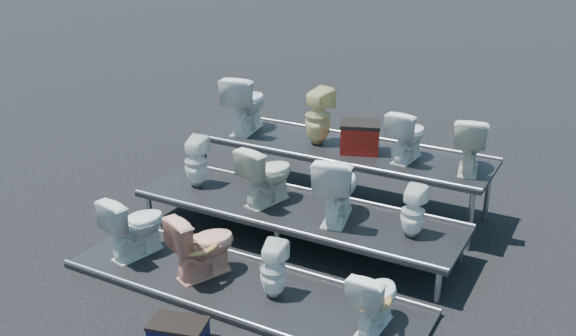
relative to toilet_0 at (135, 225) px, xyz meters
The scene contains 18 objects.
ground 2.02m from the toilet_0, 41.23° to the left, with size 80.00×80.00×0.00m, color black.
tier_front 1.54m from the toilet_0, ahead, with size 4.20×1.20×0.06m, color black.
tier_mid 1.98m from the toilet_0, 41.23° to the left, with size 4.20×1.20×0.46m, color black.
tier_back 2.99m from the toilet_0, 60.29° to the left, with size 4.20×1.20×0.86m, color black.
toilet_0 is the anchor object (origin of this frame).
toilet_1 0.99m from the toilet_0, ahead, with size 0.43×0.76×0.77m, color #E9A187.
toilet_2 1.90m from the toilet_0, ahead, with size 0.29×0.29×0.64m, color white.
toilet_3 3.05m from the toilet_0, ahead, with size 0.37×0.66×0.67m, color white.
toilet_4 1.35m from the toilet_0, 91.53° to the left, with size 0.31×0.32×0.69m, color white.
toilet_5 1.73m from the toilet_0, 50.70° to the left, with size 0.43×0.76×0.77m, color beige.
toilet_6 2.45m from the toilet_0, 32.56° to the left, with size 0.47×0.82×0.84m, color white.
toilet_7 3.27m from the toilet_0, 23.55° to the left, with size 0.27×0.28×0.61m, color white.
toilet_8 2.73m from the toilet_0, 91.14° to the left, with size 0.48×0.84×0.86m, color white.
toilet_9 2.95m from the toilet_0, 66.42° to the left, with size 0.36×0.37×0.80m, color beige.
toilet_10 3.65m from the toilet_0, 46.77° to the left, with size 0.39×0.68×0.69m, color white.
toilet_11 4.24m from the toilet_0, 38.59° to the left, with size 0.41×0.71×0.73m, color beige.
red_crate 3.20m from the toilet_0, 55.26° to the left, with size 0.51×0.41×0.37m, color maroon.
step_stool 1.82m from the toilet_0, 36.53° to the right, with size 0.54×0.32×0.19m, color black.
Camera 1 is at (3.39, -6.42, 3.94)m, focal length 40.00 mm.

